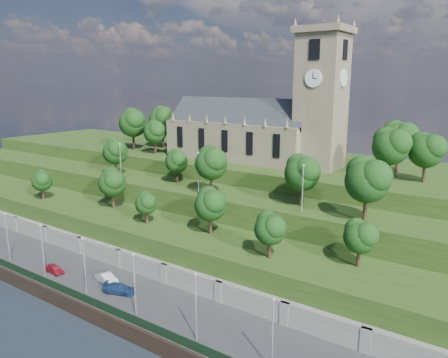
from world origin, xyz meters
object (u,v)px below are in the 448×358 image
Objects in this scene: car_middle at (106,278)px; car_right at (119,289)px; car_left at (55,269)px; church at (260,125)px.

car_middle is 0.95× the size of car_right.
car_right is (4.05, -1.10, -0.05)m from car_middle.
car_middle is at bearing -70.43° from car_left.
car_middle is at bearing -94.19° from church.
car_left is at bearing 75.53° from car_right.
car_middle is 4.20m from car_right.
car_middle reaches higher than car_left.
car_left is 9.74m from car_middle.
church is 8.45× the size of car_middle.
car_middle is at bearing 55.16° from car_right.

